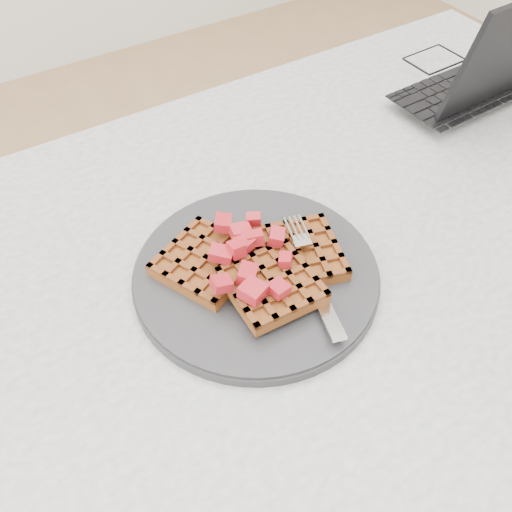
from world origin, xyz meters
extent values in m
plane|color=tan|center=(0.00, 0.00, 0.00)|extent=(4.00, 4.00, 0.00)
cube|color=beige|center=(0.00, 0.00, 0.73)|extent=(1.20, 0.80, 0.03)
cube|color=white|center=(0.55, 0.35, 0.36)|extent=(0.06, 0.06, 0.72)
cylinder|color=#252628|center=(-0.11, 0.01, 0.76)|extent=(0.28, 0.28, 0.02)
imported|color=black|center=(0.40, 0.19, 0.76)|extent=(0.30, 0.20, 0.02)
camera|label=1|loc=(-0.33, -0.35, 1.26)|focal=40.00mm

